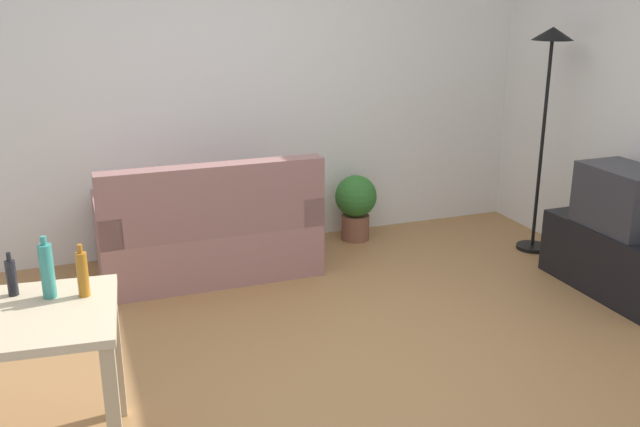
# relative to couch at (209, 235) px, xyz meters

# --- Properties ---
(ground_plane) EXTENTS (5.20, 4.40, 0.02)m
(ground_plane) POSITION_rel_couch_xyz_m (0.40, -1.59, -0.32)
(ground_plane) COLOR #9E7042
(wall_rear) EXTENTS (5.20, 0.10, 2.70)m
(wall_rear) POSITION_rel_couch_xyz_m (0.40, 0.61, 1.04)
(wall_rear) COLOR silver
(wall_rear) RESTS_ON ground_plane
(couch) EXTENTS (1.61, 0.84, 0.92)m
(couch) POSITION_rel_couch_xyz_m (0.00, 0.00, 0.00)
(couch) COLOR #996B66
(couch) RESTS_ON ground_plane
(tv_stand) EXTENTS (0.44, 1.10, 0.48)m
(tv_stand) POSITION_rel_couch_xyz_m (2.65, -1.35, -0.07)
(tv_stand) COLOR black
(tv_stand) RESTS_ON ground_plane
(tv) EXTENTS (0.41, 0.60, 0.44)m
(tv) POSITION_rel_couch_xyz_m (2.65, -1.35, 0.39)
(tv) COLOR #2D2D33
(tv) RESTS_ON tv_stand
(torchiere_lamp) EXTENTS (0.32, 0.32, 1.81)m
(torchiere_lamp) POSITION_rel_couch_xyz_m (2.65, -0.42, 1.10)
(torchiere_lamp) COLOR black
(torchiere_lamp) RESTS_ON ground_plane
(potted_plant) EXTENTS (0.36, 0.36, 0.57)m
(potted_plant) POSITION_rel_couch_xyz_m (1.35, 0.31, 0.02)
(potted_plant) COLOR brown
(potted_plant) RESTS_ON ground_plane
(bottle_dark) EXTENTS (0.05, 0.05, 0.21)m
(bottle_dark) POSITION_rel_couch_xyz_m (-1.24, -1.77, 0.54)
(bottle_dark) COLOR black
(bottle_dark) RESTS_ON desk
(bottle_tall) EXTENTS (0.06, 0.06, 0.29)m
(bottle_tall) POSITION_rel_couch_xyz_m (-1.09, -1.85, 0.58)
(bottle_tall) COLOR teal
(bottle_tall) RESTS_ON desk
(bottle_amber) EXTENTS (0.05, 0.05, 0.25)m
(bottle_amber) POSITION_rel_couch_xyz_m (-0.94, -1.89, 0.56)
(bottle_amber) COLOR #9E6019
(bottle_amber) RESTS_ON desk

